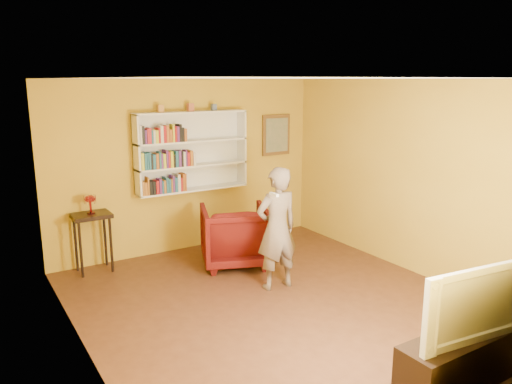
% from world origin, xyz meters
% --- Properties ---
extents(room_shell, '(5.30, 5.80, 2.88)m').
position_xyz_m(room_shell, '(0.00, 0.00, 1.02)').
color(room_shell, '#462616').
rests_on(room_shell, ground).
extents(bookshelf, '(1.80, 0.29, 1.23)m').
position_xyz_m(bookshelf, '(0.00, 2.41, 1.59)').
color(bookshelf, silver).
rests_on(bookshelf, room_shell).
extents(books_row_lower, '(0.70, 0.19, 0.27)m').
position_xyz_m(books_row_lower, '(-0.49, 2.31, 1.13)').
color(books_row_lower, '#A36220').
rests_on(books_row_lower, bookshelf).
extents(books_row_middle, '(0.86, 0.19, 0.27)m').
position_xyz_m(books_row_middle, '(-0.42, 2.30, 1.51)').
color(books_row_middle, gold).
rests_on(books_row_middle, bookshelf).
extents(books_row_upper, '(0.73, 0.18, 0.27)m').
position_xyz_m(books_row_upper, '(-0.49, 2.30, 1.89)').
color(books_row_upper, beige).
rests_on(books_row_upper, bookshelf).
extents(ornament_left, '(0.08, 0.08, 0.11)m').
position_xyz_m(ornament_left, '(-0.49, 2.35, 2.27)').
color(ornament_left, '#BD7E36').
rests_on(ornament_left, bookshelf).
extents(ornament_centre, '(0.09, 0.09, 0.12)m').
position_xyz_m(ornament_centre, '(-0.01, 2.35, 2.27)').
color(ornament_centre, '#AC5739').
rests_on(ornament_centre, bookshelf).
extents(ornament_right, '(0.07, 0.07, 0.10)m').
position_xyz_m(ornament_right, '(0.39, 2.35, 2.27)').
color(ornament_right, '#4D5B80').
rests_on(ornament_right, bookshelf).
extents(framed_painting, '(0.55, 0.05, 0.70)m').
position_xyz_m(framed_painting, '(1.65, 2.46, 1.75)').
color(framed_painting, brown).
rests_on(framed_painting, room_shell).
extents(console_table, '(0.52, 0.40, 0.85)m').
position_xyz_m(console_table, '(-1.62, 2.25, 0.71)').
color(console_table, black).
rests_on(console_table, ground).
extents(ruby_lustre, '(0.17, 0.17, 0.26)m').
position_xyz_m(ruby_lustre, '(-1.62, 2.25, 1.04)').
color(ruby_lustre, maroon).
rests_on(ruby_lustre, console_table).
extents(armchair, '(1.24, 1.25, 0.89)m').
position_xyz_m(armchair, '(0.24, 1.44, 0.44)').
color(armchair, '#3F0406').
rests_on(armchair, ground).
extents(person, '(0.61, 0.42, 1.62)m').
position_xyz_m(person, '(0.28, 0.40, 0.81)').
color(person, brown).
rests_on(person, ground).
extents(game_remote, '(0.04, 0.15, 0.04)m').
position_xyz_m(game_remote, '(0.06, 0.16, 1.34)').
color(game_remote, white).
rests_on(game_remote, person).
extents(tv_cabinet, '(1.32, 0.40, 0.47)m').
position_xyz_m(tv_cabinet, '(0.47, -2.25, 0.24)').
color(tv_cabinet, black).
rests_on(tv_cabinet, ground).
extents(television, '(1.20, 0.29, 0.69)m').
position_xyz_m(television, '(0.47, -2.25, 0.81)').
color(television, black).
rests_on(television, tv_cabinet).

